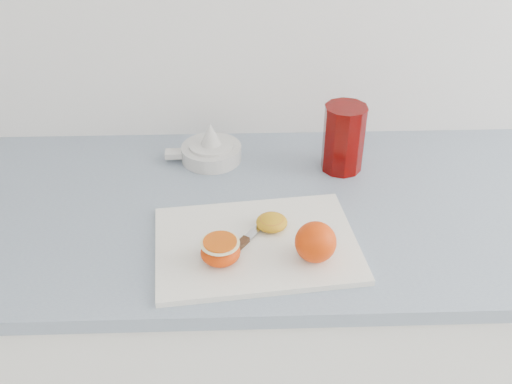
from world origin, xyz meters
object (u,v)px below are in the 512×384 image
half_orange (220,251)px  red_tumbler (343,141)px  cutting_board (256,244)px  citrus_juicer (211,150)px  counter (259,346)px

half_orange → red_tumbler: 0.42m
cutting_board → red_tumbler: red_tumbler is taller
half_orange → citrus_juicer: citrus_juicer is taller
citrus_juicer → cutting_board: bearing=-73.5°
cutting_board → red_tumbler: bearing=53.6°
half_orange → citrus_juicer: 0.37m
cutting_board → red_tumbler: (0.20, 0.27, 0.06)m
counter → half_orange: 0.52m
counter → citrus_juicer: (-0.11, 0.18, 0.47)m
half_orange → red_tumbler: red_tumbler is taller
half_orange → citrus_juicer: bearing=94.6°
half_orange → citrus_juicer: (-0.03, 0.37, -0.01)m
half_orange → red_tumbler: size_ratio=0.46×
red_tumbler → cutting_board: bearing=-126.4°
cutting_board → citrus_juicer: 0.33m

